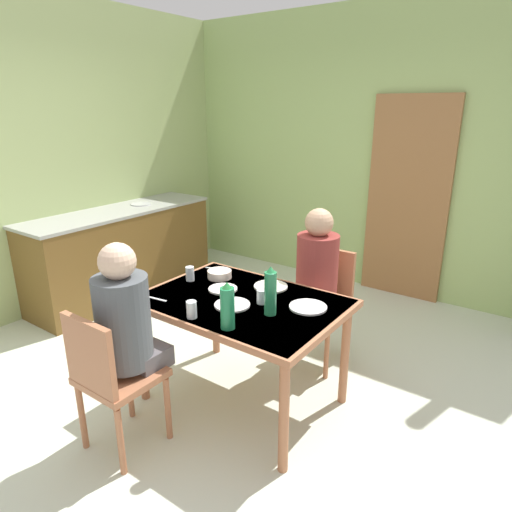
{
  "coord_description": "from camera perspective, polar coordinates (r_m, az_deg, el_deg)",
  "views": [
    {
      "loc": [
        1.89,
        -2.0,
        1.89
      ],
      "look_at": [
        0.32,
        0.2,
        0.98
      ],
      "focal_mm": 31.55,
      "sensor_mm": 36.0,
      "label": 1
    }
  ],
  "objects": [
    {
      "name": "water_bottle_green_near",
      "position": [
        2.44,
        -3.65,
        -6.44
      ],
      "size": [
        0.08,
        0.08,
        0.27
      ],
      "color": "#207B4B",
      "rests_on": "dining_table"
    },
    {
      "name": "person_near_diner",
      "position": [
        2.59,
        -16.25,
        -7.65
      ],
      "size": [
        0.3,
        0.37,
        0.77
      ],
      "color": "#565155",
      "rests_on": "ground_plane"
    },
    {
      "name": "dining_table",
      "position": [
        2.87,
        -1.76,
        -7.0
      ],
      "size": [
        1.25,
        0.88,
        0.73
      ],
      "color": "#A86644",
      "rests_on": "ground_plane"
    },
    {
      "name": "drinking_glass_by_far_diner",
      "position": [
        2.61,
        -8.17,
        -6.73
      ],
      "size": [
        0.06,
        0.06,
        0.1
      ],
      "primitive_type": "cylinder",
      "color": "silver",
      "rests_on": "dining_table"
    },
    {
      "name": "drinking_glass_spare_center",
      "position": [
        2.77,
        0.7,
        -5.17
      ],
      "size": [
        0.06,
        0.06,
        0.09
      ],
      "primitive_type": "cylinder",
      "color": "silver",
      "rests_on": "dining_table"
    },
    {
      "name": "dinner_plate_far_center",
      "position": [
        2.99,
        -4.22,
        -4.18
      ],
      "size": [
        0.19,
        0.19,
        0.01
      ],
      "primitive_type": "cylinder",
      "color": "white",
      "rests_on": "dining_table"
    },
    {
      "name": "dinner_plate_far_side",
      "position": [
        2.76,
        -3.03,
        -6.19
      ],
      "size": [
        0.22,
        0.22,
        0.01
      ],
      "primitive_type": "cylinder",
      "color": "white",
      "rests_on": "dining_table"
    },
    {
      "name": "dinner_plate_near_right",
      "position": [
        3.02,
        1.88,
        -3.87
      ],
      "size": [
        0.23,
        0.23,
        0.01
      ],
      "primitive_type": "cylinder",
      "color": "white",
      "rests_on": "dining_table"
    },
    {
      "name": "drinking_glass_by_near_diner",
      "position": [
        3.15,
        -8.37,
        -2.24
      ],
      "size": [
        0.06,
        0.06,
        0.1
      ],
      "primitive_type": "cylinder",
      "color": "silver",
      "rests_on": "dining_table"
    },
    {
      "name": "serving_bowl_center",
      "position": [
        3.19,
        -4.64,
        -2.3
      ],
      "size": [
        0.17,
        0.17,
        0.05
      ],
      "primitive_type": "cylinder",
      "color": "beige",
      "rests_on": "dining_table"
    },
    {
      "name": "wall_left",
      "position": [
        4.84,
        -21.64,
        11.76
      ],
      "size": [
        0.1,
        3.8,
        2.85
      ],
      "primitive_type": "cube",
      "color": "#A4B974",
      "rests_on": "ground_plane"
    },
    {
      "name": "cutlery_fork_near",
      "position": [
        2.91,
        -12.47,
        -5.34
      ],
      "size": [
        0.15,
        0.04,
        0.0
      ],
      "primitive_type": "cube",
      "rotation": [
        0.0,
        0.0,
        0.13
      ],
      "color": "silver",
      "rests_on": "dining_table"
    },
    {
      "name": "ground_plane",
      "position": [
        3.34,
        -6.69,
        -16.08
      ],
      "size": [
        6.58,
        6.58,
        0.0
      ],
      "primitive_type": "plane",
      "color": "beige"
    },
    {
      "name": "chair_far_diner",
      "position": [
        3.47,
        8.51,
        -5.38
      ],
      "size": [
        0.4,
        0.4,
        0.87
      ],
      "rotation": [
        0.0,
        0.0,
        3.14
      ],
      "color": "#A86644",
      "rests_on": "ground_plane"
    },
    {
      "name": "dinner_plate_near_left",
      "position": [
        2.74,
        6.61,
        -6.44
      ],
      "size": [
        0.23,
        0.23,
        0.01
      ],
      "primitive_type": "cylinder",
      "color": "white",
      "rests_on": "dining_table"
    },
    {
      "name": "cutlery_knife_near",
      "position": [
        3.37,
        -5.25,
        -1.57
      ],
      "size": [
        0.15,
        0.06,
        0.0
      ],
      "primitive_type": "cube",
      "rotation": [
        0.0,
        0.0,
        0.33
      ],
      "color": "silver",
      "rests_on": "dining_table"
    },
    {
      "name": "door_wooden",
      "position": [
        4.74,
        18.65,
        6.72
      ],
      "size": [
        0.8,
        0.05,
        2.0
      ],
      "primitive_type": "cube",
      "color": "#96643A",
      "rests_on": "ground_plane"
    },
    {
      "name": "kitchen_counter",
      "position": [
        4.86,
        -16.61,
        0.49
      ],
      "size": [
        0.61,
        2.0,
        0.91
      ],
      "color": "brown",
      "rests_on": "ground_plane"
    },
    {
      "name": "person_far_diner",
      "position": [
        3.25,
        7.63,
        -1.61
      ],
      "size": [
        0.3,
        0.37,
        0.77
      ],
      "rotation": [
        0.0,
        0.0,
        3.14
      ],
      "color": "brown",
      "rests_on": "ground_plane"
    },
    {
      "name": "wall_back",
      "position": [
        4.94,
        13.2,
        12.66
      ],
      "size": [
        4.49,
        0.1,
        2.85
      ],
      "primitive_type": "cube",
      "color": "#A0BC70",
      "rests_on": "ground_plane"
    },
    {
      "name": "chair_near_diner",
      "position": [
        2.66,
        -18.03,
        -14.14
      ],
      "size": [
        0.4,
        0.4,
        0.87
      ],
      "color": "#A86644",
      "rests_on": "ground_plane"
    },
    {
      "name": "water_bottle_green_far",
      "position": [
        2.59,
        1.84,
        -4.58
      ],
      "size": [
        0.07,
        0.07,
        0.3
      ],
      "color": "#298652",
      "rests_on": "dining_table"
    }
  ]
}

